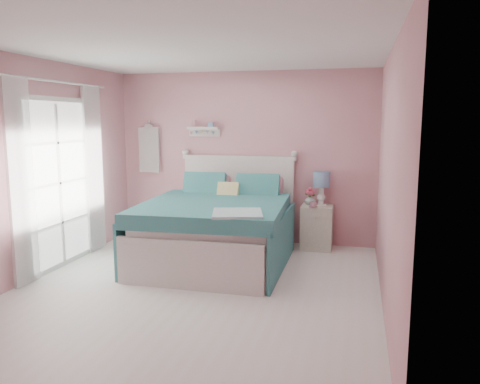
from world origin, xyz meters
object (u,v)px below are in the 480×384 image
at_px(table_lamp, 322,182).
at_px(teacup, 313,205).
at_px(bed, 218,229).
at_px(nightstand, 317,227).
at_px(vase, 310,200).

relative_size(table_lamp, teacup, 4.82).
relative_size(bed, teacup, 22.93).
distance_m(nightstand, vase, 0.41).
distance_m(vase, teacup, 0.21).
bearing_deg(table_lamp, bed, -143.10).
distance_m(table_lamp, vase, 0.31).
xyz_separation_m(nightstand, vase, (-0.11, 0.02, 0.40)).
xyz_separation_m(nightstand, teacup, (-0.04, -0.17, 0.36)).
height_order(bed, table_lamp, bed).
bearing_deg(bed, nightstand, 33.49).
height_order(vase, teacup, vase).
height_order(bed, nightstand, bed).
bearing_deg(table_lamp, vase, -169.40).
height_order(table_lamp, vase, table_lamp).
height_order(nightstand, vase, vase).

